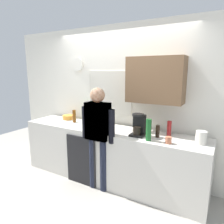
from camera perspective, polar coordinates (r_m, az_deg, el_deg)
ground_plane at (r=3.49m, az=-3.72°, el=-20.36°), size 8.00×8.00×0.00m
kitchen_counter at (r=3.50m, az=-1.05°, el=-11.86°), size 3.15×0.64×0.90m
dishwasher_panel at (r=3.44m, az=-8.65°, el=-13.28°), size 0.56×0.02×0.81m
back_wall_assembly at (r=3.56m, az=3.37°, el=3.66°), size 4.75×0.42×2.60m
coffee_maker at (r=3.01m, az=7.41°, el=-3.82°), size 0.20×0.20×0.33m
bottle_green_wine at (r=2.82m, az=10.18°, el=-4.92°), size 0.07×0.07×0.30m
bottle_red_vinegar at (r=3.10m, az=15.65°, el=-4.42°), size 0.06×0.06×0.22m
bottle_amber_beer at (r=3.81m, az=-10.50°, el=-1.16°), size 0.06×0.06×0.23m
bottle_dark_sauce at (r=2.99m, az=12.60°, el=-5.26°), size 0.06×0.06×0.18m
bottle_clear_soda at (r=3.80m, az=-7.01°, el=-0.69°), size 0.09×0.09×0.28m
cup_white_mug at (r=3.43m, az=-4.52°, el=-3.58°), size 0.08×0.08×0.09m
cup_yellow_cup at (r=3.27m, az=7.26°, el=-4.49°), size 0.07×0.07×0.08m
cup_terracotta_mug at (r=2.79m, az=15.47°, el=-7.57°), size 0.08×0.08×0.09m
mixing_bowl at (r=4.09m, az=-12.12°, el=-1.43°), size 0.22×0.22×0.08m
dish_soap at (r=3.37m, az=-7.40°, el=-3.37°), size 0.06×0.06×0.18m
storage_canister at (r=2.91m, az=23.62°, el=-6.53°), size 0.14×0.14×0.17m
person_at_sink at (r=3.09m, az=-3.95°, el=-5.28°), size 0.57×0.22×1.60m
person_guest at (r=3.09m, az=-3.95°, el=-5.28°), size 0.57×0.22×1.60m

